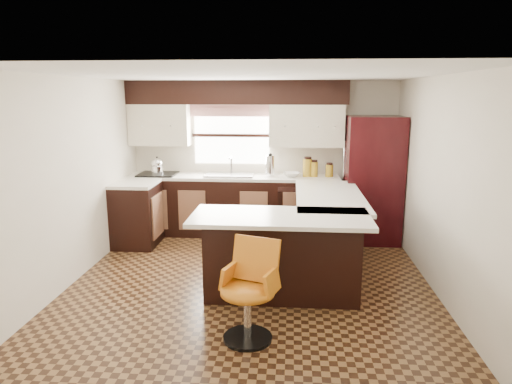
# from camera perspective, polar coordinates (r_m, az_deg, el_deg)

# --- Properties ---
(floor) EXTENTS (4.40, 4.40, 0.00)m
(floor) POSITION_cam_1_polar(r_m,az_deg,el_deg) (5.56, -0.65, -11.12)
(floor) COLOR #49301A
(floor) RESTS_ON ground
(ceiling) EXTENTS (4.40, 4.40, 0.00)m
(ceiling) POSITION_cam_1_polar(r_m,az_deg,el_deg) (5.11, -0.71, 14.45)
(ceiling) COLOR silver
(ceiling) RESTS_ON wall_back
(wall_back) EXTENTS (4.40, 0.00, 4.40)m
(wall_back) POSITION_cam_1_polar(r_m,az_deg,el_deg) (7.37, 0.88, 4.37)
(wall_back) COLOR beige
(wall_back) RESTS_ON floor
(wall_front) EXTENTS (4.40, 0.00, 4.40)m
(wall_front) POSITION_cam_1_polar(r_m,az_deg,el_deg) (3.09, -4.42, -6.66)
(wall_front) COLOR beige
(wall_front) RESTS_ON floor
(wall_left) EXTENTS (0.00, 4.40, 4.40)m
(wall_left) POSITION_cam_1_polar(r_m,az_deg,el_deg) (5.78, -21.89, 1.35)
(wall_left) COLOR beige
(wall_left) RESTS_ON floor
(wall_right) EXTENTS (0.00, 4.40, 4.40)m
(wall_right) POSITION_cam_1_polar(r_m,az_deg,el_deg) (5.43, 21.97, 0.70)
(wall_right) COLOR beige
(wall_right) RESTS_ON floor
(base_cab_back) EXTENTS (3.30, 0.60, 0.90)m
(base_cab_back) POSITION_cam_1_polar(r_m,az_deg,el_deg) (7.26, -2.84, -1.79)
(base_cab_back) COLOR black
(base_cab_back) RESTS_ON floor
(base_cab_left) EXTENTS (0.60, 0.70, 0.90)m
(base_cab_left) POSITION_cam_1_polar(r_m,az_deg,el_deg) (6.95, -14.66, -2.81)
(base_cab_left) COLOR black
(base_cab_left) RESTS_ON floor
(counter_back) EXTENTS (3.30, 0.60, 0.04)m
(counter_back) POSITION_cam_1_polar(r_m,az_deg,el_deg) (7.16, -2.88, 1.88)
(counter_back) COLOR silver
(counter_back) RESTS_ON base_cab_back
(counter_left) EXTENTS (0.60, 0.70, 0.04)m
(counter_left) POSITION_cam_1_polar(r_m,az_deg,el_deg) (6.85, -14.87, 1.02)
(counter_left) COLOR silver
(counter_left) RESTS_ON base_cab_left
(soffit) EXTENTS (3.40, 0.35, 0.36)m
(soffit) POSITION_cam_1_polar(r_m,az_deg,el_deg) (7.16, -2.45, 12.32)
(soffit) COLOR black
(soffit) RESTS_ON wall_back
(upper_cab_left) EXTENTS (0.94, 0.35, 0.64)m
(upper_cab_left) POSITION_cam_1_polar(r_m,az_deg,el_deg) (7.43, -11.90, 8.21)
(upper_cab_left) COLOR beige
(upper_cab_left) RESTS_ON wall_back
(upper_cab_right) EXTENTS (1.14, 0.35, 0.64)m
(upper_cab_right) POSITION_cam_1_polar(r_m,az_deg,el_deg) (7.13, 6.32, 8.24)
(upper_cab_right) COLOR beige
(upper_cab_right) RESTS_ON wall_back
(window_pane) EXTENTS (1.20, 0.02, 0.90)m
(window_pane) POSITION_cam_1_polar(r_m,az_deg,el_deg) (7.36, -3.04, 7.09)
(window_pane) COLOR white
(window_pane) RESTS_ON wall_back
(valance) EXTENTS (1.30, 0.06, 0.18)m
(valance) POSITION_cam_1_polar(r_m,az_deg,el_deg) (7.29, -3.11, 10.11)
(valance) COLOR #D19B93
(valance) RESTS_ON wall_back
(sink) EXTENTS (0.75, 0.45, 0.03)m
(sink) POSITION_cam_1_polar(r_m,az_deg,el_deg) (7.14, -3.30, 2.15)
(sink) COLOR #B2B2B7
(sink) RESTS_ON counter_back
(dishwasher) EXTENTS (0.58, 0.03, 0.78)m
(dishwasher) POSITION_cam_1_polar(r_m,az_deg,el_deg) (6.93, 5.10, -2.67)
(dishwasher) COLOR black
(dishwasher) RESTS_ON floor
(cooktop) EXTENTS (0.58, 0.50, 0.02)m
(cooktop) POSITION_cam_1_polar(r_m,az_deg,el_deg) (7.38, -12.18, 2.21)
(cooktop) COLOR black
(cooktop) RESTS_ON counter_back
(peninsula_long) EXTENTS (0.60, 1.95, 0.90)m
(peninsula_long) POSITION_cam_1_polar(r_m,az_deg,el_deg) (5.99, 8.54, -4.95)
(peninsula_long) COLOR black
(peninsula_long) RESTS_ON floor
(peninsula_return) EXTENTS (1.65, 0.60, 0.90)m
(peninsula_return) POSITION_cam_1_polar(r_m,az_deg,el_deg) (5.05, 3.26, -8.10)
(peninsula_return) COLOR black
(peninsula_return) RESTS_ON floor
(counter_pen_long) EXTENTS (0.84, 1.95, 0.04)m
(counter_pen_long) POSITION_cam_1_polar(r_m,az_deg,el_deg) (5.87, 9.17, -0.54)
(counter_pen_long) COLOR silver
(counter_pen_long) RESTS_ON peninsula_long
(counter_pen_return) EXTENTS (1.89, 0.84, 0.04)m
(counter_pen_return) POSITION_cam_1_polar(r_m,az_deg,el_deg) (4.82, 3.07, -3.18)
(counter_pen_return) COLOR silver
(counter_pen_return) RESTS_ON peninsula_return
(refrigerator) EXTENTS (0.81, 0.77, 1.88)m
(refrigerator) POSITION_cam_1_polar(r_m,az_deg,el_deg) (7.08, 14.33, 1.55)
(refrigerator) COLOR black
(refrigerator) RESTS_ON floor
(bar_chair) EXTENTS (0.62, 0.62, 0.92)m
(bar_chair) POSITION_cam_1_polar(r_m,az_deg,el_deg) (4.17, -1.06, -12.45)
(bar_chair) COLOR #C66B13
(bar_chair) RESTS_ON floor
(kettle) EXTENTS (0.20, 0.20, 0.26)m
(kettle) POSITION_cam_1_polar(r_m,az_deg,el_deg) (7.36, -12.25, 3.32)
(kettle) COLOR silver
(kettle) RESTS_ON cooktop
(percolator) EXTENTS (0.14, 0.14, 0.32)m
(percolator) POSITION_cam_1_polar(r_m,az_deg,el_deg) (7.08, 1.76, 3.28)
(percolator) COLOR silver
(percolator) RESTS_ON counter_back
(mixing_bowl) EXTENTS (0.26, 0.26, 0.06)m
(mixing_bowl) POSITION_cam_1_polar(r_m,az_deg,el_deg) (7.09, 4.44, 2.21)
(mixing_bowl) COLOR white
(mixing_bowl) RESTS_ON counter_back
(canister_large) EXTENTS (0.14, 0.14, 0.27)m
(canister_large) POSITION_cam_1_polar(r_m,az_deg,el_deg) (7.10, 6.44, 3.04)
(canister_large) COLOR #A07B1C
(canister_large) RESTS_ON counter_back
(canister_med) EXTENTS (0.12, 0.12, 0.23)m
(canister_med) POSITION_cam_1_polar(r_m,az_deg,el_deg) (7.10, 7.24, 2.84)
(canister_med) COLOR #A07B1C
(canister_med) RESTS_ON counter_back
(canister_small) EXTENTS (0.12, 0.12, 0.19)m
(canister_small) POSITION_cam_1_polar(r_m,az_deg,el_deg) (7.12, 9.15, 2.64)
(canister_small) COLOR #A07B1C
(canister_small) RESTS_ON counter_back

